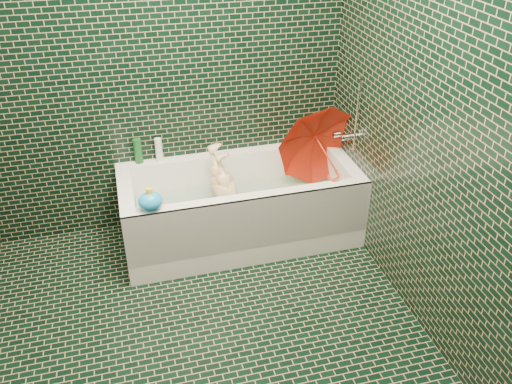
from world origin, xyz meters
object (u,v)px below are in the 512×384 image
object	(u,v)px
umbrella	(326,155)
bath_toy	(150,201)
child	(230,201)
rubber_duck	(313,137)
bathtub	(241,214)

from	to	relation	value
umbrella	bath_toy	world-z (taller)	umbrella
umbrella	child	bearing A→B (deg)	179.83
rubber_duck	bathtub	bearing A→B (deg)	-159.64
bathtub	rubber_duck	distance (m)	0.84
umbrella	bathtub	bearing A→B (deg)	-177.58
umbrella	bath_toy	xyz separation A→B (m)	(-1.30, -0.29, -0.00)
bathtub	umbrella	bearing A→B (deg)	-0.77
bathtub	bath_toy	xyz separation A→B (m)	(-0.65, -0.30, 0.41)
bathtub	child	world-z (taller)	bathtub
child	rubber_duck	bearing A→B (deg)	108.10
bathtub	umbrella	world-z (taller)	umbrella
child	bath_toy	distance (m)	0.74
bathtub	child	bearing A→B (deg)	154.86
bathtub	umbrella	size ratio (longest dim) A/B	2.66
rubber_duck	bath_toy	bearing A→B (deg)	-160.46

